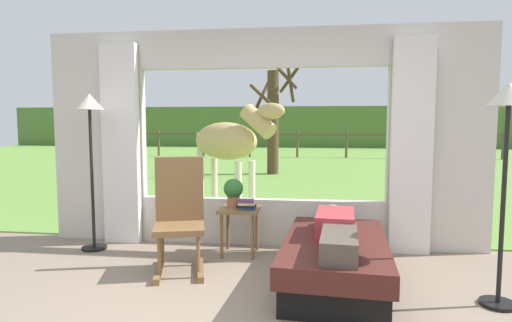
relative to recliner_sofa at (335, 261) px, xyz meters
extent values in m
cube|color=beige|center=(-2.85, 1.20, 1.06)|extent=(1.15, 0.12, 2.55)
cube|color=beige|center=(1.20, 1.20, 1.06)|extent=(1.15, 0.12, 2.55)
cube|color=beige|center=(-0.82, 1.20, 0.06)|extent=(2.90, 0.12, 0.55)
cube|color=beige|center=(-0.82, 1.20, 2.11)|extent=(2.90, 0.12, 0.45)
cube|color=silver|center=(-2.51, 1.06, 0.98)|extent=(0.44, 0.10, 2.40)
cube|color=silver|center=(0.87, 1.06, 0.98)|extent=(0.44, 0.10, 2.40)
cube|color=olive|center=(-0.82, 12.10, -0.21)|extent=(36.00, 21.68, 0.02)
cube|color=#4F7133|center=(-0.82, 21.94, 0.98)|extent=(36.00, 2.00, 2.40)
cube|color=black|center=(0.00, 0.00, -0.10)|extent=(0.95, 1.62, 0.24)
cube|color=#471E19|center=(0.00, 0.00, 0.11)|extent=(1.03, 1.76, 0.18)
cube|color=#B23338|center=(0.00, 0.15, 0.31)|extent=(0.38, 0.62, 0.22)
cube|color=#4C4238|center=(0.00, -0.45, 0.29)|extent=(0.33, 0.70, 0.18)
sphere|color=tan|center=(0.00, 0.54, 0.31)|extent=(0.20, 0.20, 0.20)
cube|color=brown|center=(-1.50, 0.13, 0.22)|extent=(0.59, 0.59, 0.06)
cube|color=brown|center=(-1.55, 0.33, 0.56)|extent=(0.48, 0.19, 0.68)
cube|color=brown|center=(-1.69, 0.08, -0.19)|extent=(0.24, 0.67, 0.06)
cube|color=brown|center=(-1.30, 0.18, -0.19)|extent=(0.24, 0.67, 0.06)
cylinder|color=brown|center=(-1.62, -0.09, 0.02)|extent=(0.04, 0.04, 0.38)
cylinder|color=brown|center=(-1.27, 0.00, 0.02)|extent=(0.04, 0.04, 0.38)
cylinder|color=brown|center=(-1.72, 0.25, 0.02)|extent=(0.04, 0.04, 0.38)
cylinder|color=brown|center=(-1.37, 0.35, 0.02)|extent=(0.04, 0.04, 0.38)
cube|color=brown|center=(-1.01, 0.77, 0.29)|extent=(0.44, 0.44, 0.03)
cylinder|color=brown|center=(-1.18, 0.60, 0.03)|extent=(0.04, 0.04, 0.49)
cylinder|color=brown|center=(-0.84, 0.60, 0.03)|extent=(0.04, 0.04, 0.49)
cylinder|color=brown|center=(-1.18, 0.94, 0.03)|extent=(0.04, 0.04, 0.49)
cylinder|color=brown|center=(-0.84, 0.94, 0.03)|extent=(0.04, 0.04, 0.49)
cylinder|color=#9E6042|center=(-1.09, 0.83, 0.36)|extent=(0.14, 0.14, 0.12)
sphere|color=#2D6B2D|center=(-1.09, 0.83, 0.51)|extent=(0.22, 0.22, 0.22)
cube|color=#23478C|center=(-0.91, 0.71, 0.32)|extent=(0.17, 0.14, 0.03)
cube|color=black|center=(-0.92, 0.70, 0.34)|extent=(0.21, 0.15, 0.03)
cube|color=beige|center=(-0.92, 0.71, 0.37)|extent=(0.20, 0.15, 0.03)
cube|color=#59336B|center=(-0.92, 0.71, 0.40)|extent=(0.18, 0.14, 0.03)
cylinder|color=black|center=(-2.72, 0.73, -0.20)|extent=(0.28, 0.28, 0.03)
cylinder|color=black|center=(-2.72, 0.73, 0.59)|extent=(0.04, 0.04, 1.61)
cone|color=beige|center=(-2.72, 0.73, 1.48)|extent=(0.32, 0.32, 0.18)
cylinder|color=black|center=(1.27, -0.27, -0.20)|extent=(0.28, 0.28, 0.03)
cylinder|color=black|center=(1.27, -0.27, 0.58)|extent=(0.04, 0.04, 1.60)
cone|color=beige|center=(1.27, -0.27, 1.47)|extent=(0.32, 0.32, 0.18)
ellipsoid|color=tan|center=(-1.60, 2.88, 0.95)|extent=(1.35, 1.13, 0.60)
cylinder|color=tan|center=(-1.02, 2.52, 1.26)|extent=(0.65, 0.54, 0.53)
ellipsoid|color=tan|center=(-0.82, 2.39, 1.41)|extent=(0.51, 0.42, 0.24)
cube|color=beige|center=(-1.09, 2.56, 1.29)|extent=(0.41, 0.29, 0.32)
cylinder|color=beige|center=(-2.11, 3.19, 0.80)|extent=(0.14, 0.14, 0.55)
cylinder|color=beige|center=(-1.16, 2.79, 0.23)|extent=(0.11, 0.11, 0.85)
cylinder|color=beige|center=(-1.33, 2.52, 0.23)|extent=(0.11, 0.11, 0.85)
cylinder|color=beige|center=(-1.87, 3.23, 0.23)|extent=(0.11, 0.11, 0.85)
cylinder|color=beige|center=(-2.04, 2.96, 0.23)|extent=(0.11, 0.11, 0.85)
cylinder|color=#4C3823|center=(-1.31, 8.03, 1.24)|extent=(0.32, 0.32, 2.87)
cylinder|color=#47331E|center=(-0.83, 7.97, 2.36)|extent=(0.23, 1.01, 1.07)
cylinder|color=#47331E|center=(-0.85, 8.27, 2.48)|extent=(0.71, 1.26, 0.72)
cylinder|color=#47331E|center=(-1.44, 7.60, 1.84)|extent=(1.00, 0.38, 0.92)
cylinder|color=#47331E|center=(-1.00, 7.76, 2.54)|extent=(0.75, 0.84, 0.75)
cylinder|color=#47331E|center=(-1.63, 8.22, 2.03)|extent=(0.44, 0.65, 0.89)
cylinder|color=brown|center=(-8.82, 13.83, 0.35)|extent=(0.10, 0.10, 1.10)
cylinder|color=brown|center=(-6.82, 13.83, 0.35)|extent=(0.10, 0.10, 1.10)
cylinder|color=brown|center=(-4.82, 13.83, 0.35)|extent=(0.10, 0.10, 1.10)
cylinder|color=brown|center=(-2.82, 13.83, 0.35)|extent=(0.10, 0.10, 1.10)
cylinder|color=brown|center=(-0.82, 13.83, 0.35)|extent=(0.10, 0.10, 1.10)
cylinder|color=brown|center=(1.18, 13.83, 0.35)|extent=(0.10, 0.10, 1.10)
cylinder|color=brown|center=(3.18, 13.83, 0.35)|extent=(0.10, 0.10, 1.10)
cylinder|color=brown|center=(5.18, 13.83, 0.35)|extent=(0.10, 0.10, 1.10)
cylinder|color=brown|center=(7.18, 13.83, 0.35)|extent=(0.10, 0.10, 1.10)
cube|color=brown|center=(-0.82, 13.83, 0.75)|extent=(16.00, 0.06, 0.08)
camera|label=1|loc=(-0.22, -3.78, 1.25)|focal=29.67mm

